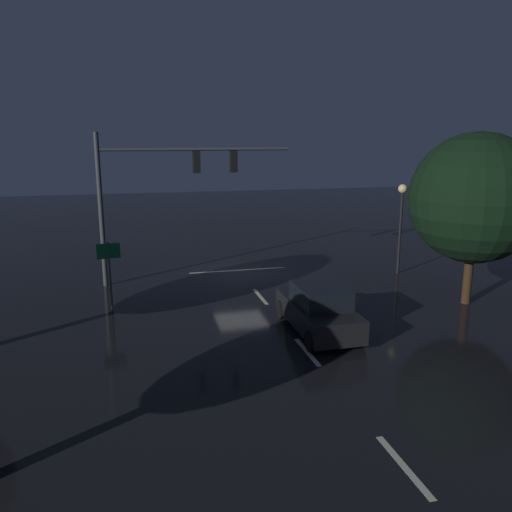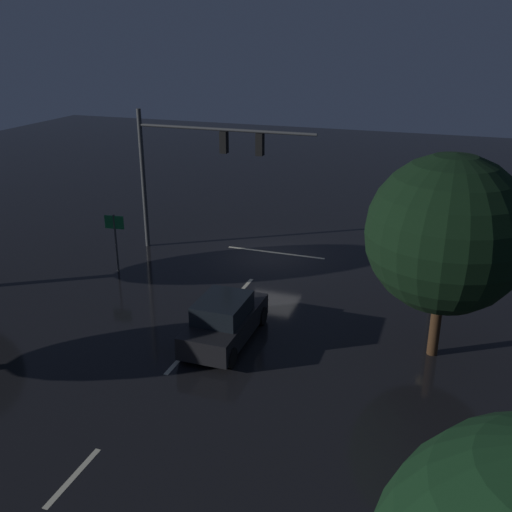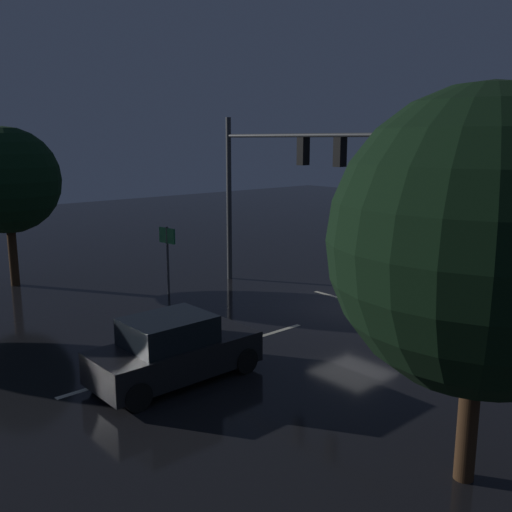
# 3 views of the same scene
# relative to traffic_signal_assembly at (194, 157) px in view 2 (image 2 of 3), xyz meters

# --- Properties ---
(ground_plane) EXTENTS (80.00, 80.00, 0.00)m
(ground_plane) POSITION_rel_traffic_signal_assembly_xyz_m (-3.70, -0.57, -4.79)
(ground_plane) COLOR black
(traffic_signal_assembly) EXTENTS (8.79, 0.47, 6.90)m
(traffic_signal_assembly) POSITION_rel_traffic_signal_assembly_xyz_m (0.00, 0.00, 0.00)
(traffic_signal_assembly) COLOR #383A3D
(traffic_signal_assembly) RESTS_ON ground_plane
(lane_dash_far) EXTENTS (0.16, 2.20, 0.01)m
(lane_dash_far) POSITION_rel_traffic_signal_assembly_xyz_m (-3.70, 3.43, -4.78)
(lane_dash_far) COLOR beige
(lane_dash_far) RESTS_ON ground_plane
(lane_dash_mid) EXTENTS (0.16, 2.20, 0.01)m
(lane_dash_mid) POSITION_rel_traffic_signal_assembly_xyz_m (-3.70, 9.43, -4.78)
(lane_dash_mid) COLOR beige
(lane_dash_mid) RESTS_ON ground_plane
(lane_dash_near) EXTENTS (0.16, 2.20, 0.01)m
(lane_dash_near) POSITION_rel_traffic_signal_assembly_xyz_m (-3.70, 15.43, -4.78)
(lane_dash_near) COLOR beige
(lane_dash_near) RESTS_ON ground_plane
(stop_bar) EXTENTS (5.00, 0.16, 0.01)m
(stop_bar) POSITION_rel_traffic_signal_assembly_xyz_m (-3.70, -1.19, -4.78)
(stop_bar) COLOR beige
(stop_bar) RESTS_ON ground_plane
(car_approaching) EXTENTS (1.91, 4.38, 1.70)m
(car_approaching) POSITION_rel_traffic_signal_assembly_xyz_m (-4.67, 7.83, -3.99)
(car_approaching) COLOR black
(car_approaching) RESTS_ON ground_plane
(street_lamp_left_kerb) EXTENTS (0.44, 0.44, 4.46)m
(street_lamp_left_kerb) POSITION_rel_traffic_signal_assembly_xyz_m (-11.37, 1.31, -1.62)
(street_lamp_left_kerb) COLOR black
(street_lamp_left_kerb) RESTS_ON ground_plane
(route_sign) EXTENTS (0.90, 0.16, 2.68)m
(route_sign) POSITION_rel_traffic_signal_assembly_xyz_m (2.45, 3.40, -2.86)
(route_sign) COLOR #383A3D
(route_sign) RESTS_ON ground_plane
(tree_left_near) EXTENTS (5.16, 5.16, 6.92)m
(tree_left_near) POSITION_rel_traffic_signal_assembly_xyz_m (-11.70, 6.30, -0.46)
(tree_left_near) COLOR #382314
(tree_left_near) RESTS_ON ground_plane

